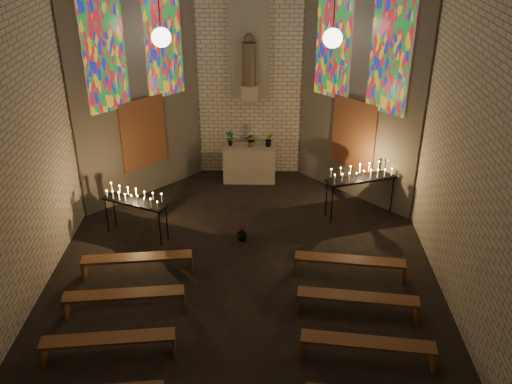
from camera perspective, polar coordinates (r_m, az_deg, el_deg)
floor at (r=11.18m, az=-1.50°, el=-11.43°), size 12.00×12.00×0.00m
room at (r=12.47m, az=-1.04°, el=12.25°), size 8.22×12.43×7.00m
altar at (r=15.55m, az=-0.66°, el=2.89°), size 1.40×0.60×1.00m
flower_vase_left at (r=15.33m, az=-2.63°, el=5.37°), size 0.23×0.16×0.42m
flower_vase_center at (r=15.28m, az=-0.43°, el=5.24°), size 0.35×0.30×0.38m
flower_vase_right at (r=15.29m, az=1.32°, el=5.27°), size 0.26×0.23×0.39m
aisle_flower_pot at (r=13.00m, az=-1.41°, el=-3.99°), size 0.30×0.30×0.43m
votive_stand_left at (r=13.07m, az=-12.08°, el=-0.65°), size 1.56×0.94×1.13m
votive_stand_right at (r=13.82m, az=10.49°, el=1.67°), size 1.75×0.93×1.26m
pew_left_0 at (r=12.08m, az=-11.80°, el=-6.65°), size 2.27×0.58×0.43m
pew_right_0 at (r=11.92m, az=9.35°, el=-6.93°), size 2.27×0.58×0.43m
pew_left_1 at (r=11.14m, az=-13.05°, el=-10.14°), size 2.27×0.58×0.43m
pew_right_1 at (r=10.96m, az=10.14°, el=-10.52°), size 2.27×0.58×0.43m
pew_left_2 at (r=10.26m, az=-14.56°, el=-14.24°), size 2.27×0.58×0.43m
pew_right_2 at (r=10.07m, az=11.10°, el=-14.76°), size 2.27×0.58×0.43m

